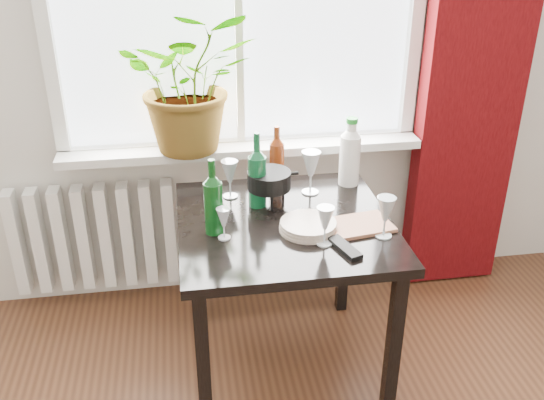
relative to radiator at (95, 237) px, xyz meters
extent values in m
cube|color=silver|center=(0.75, -0.03, 0.44)|extent=(1.72, 0.20, 0.04)
cube|color=#3A0507|center=(1.87, -0.06, 0.92)|extent=(0.50, 0.12, 2.56)
cube|color=white|center=(0.00, 0.00, 0.00)|extent=(0.80, 0.10, 0.55)
cube|color=black|center=(0.85, -0.63, 0.34)|extent=(0.85, 0.85, 0.04)
cube|color=black|center=(0.48, -1.00, -0.03)|extent=(0.05, 0.05, 0.70)
cube|color=black|center=(0.48, -0.27, -0.03)|extent=(0.05, 0.05, 0.70)
cube|color=black|center=(1.21, -1.00, -0.03)|extent=(0.05, 0.05, 0.70)
cube|color=black|center=(1.21, -0.27, -0.03)|extent=(0.05, 0.05, 0.70)
imported|color=#22761F|center=(0.52, -0.06, 0.79)|extent=(0.58, 0.51, 0.65)
cylinder|color=beige|center=(0.93, -0.72, 0.38)|extent=(0.24, 0.24, 0.04)
cube|color=black|center=(1.03, -0.88, 0.37)|extent=(0.10, 0.18, 0.02)
cube|color=#A96A4C|center=(1.12, -0.73, 0.37)|extent=(0.29, 0.21, 0.01)
camera|label=1|loc=(0.47, -2.73, 1.52)|focal=40.00mm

